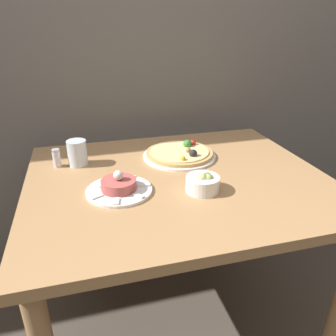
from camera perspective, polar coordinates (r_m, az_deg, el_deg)
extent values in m
cube|color=slate|center=(1.63, -4.36, 24.23)|extent=(8.00, 0.05, 2.60)
cube|color=#AD7F51|center=(1.21, 1.72, -2.20)|extent=(1.08, 0.89, 0.03)
cylinder|color=#AD7F51|center=(1.71, -18.31, -10.09)|extent=(0.06, 0.06, 0.75)
cylinder|color=#AD7F51|center=(1.88, 12.32, -5.94)|extent=(0.06, 0.06, 0.75)
cylinder|color=white|center=(1.37, 1.99, 2.15)|extent=(0.30, 0.30, 0.01)
cylinder|color=tan|center=(1.36, 2.00, 2.60)|extent=(0.28, 0.28, 0.01)
cylinder|color=beige|center=(1.36, 2.01, 2.95)|extent=(0.24, 0.24, 0.00)
sphere|color=#997047|center=(1.35, 3.59, 3.08)|extent=(0.02, 0.02, 0.02)
sphere|color=#387F33|center=(1.41, 3.37, 4.23)|extent=(0.04, 0.04, 0.04)
sphere|color=black|center=(1.31, 4.40, 2.54)|extent=(0.03, 0.03, 0.03)
sphere|color=gold|center=(1.27, 2.60, 1.68)|extent=(0.02, 0.02, 0.02)
sphere|color=#B22D23|center=(1.43, 4.35, 4.40)|extent=(0.03, 0.03, 0.03)
cylinder|color=white|center=(1.11, -8.49, -3.89)|extent=(0.22, 0.22, 0.01)
cylinder|color=#B2514C|center=(1.10, -8.56, -2.86)|extent=(0.12, 0.12, 0.03)
sphere|color=silver|center=(1.08, -8.67, -1.27)|extent=(0.03, 0.03, 0.03)
cube|color=white|center=(1.11, -4.20, -3.01)|extent=(0.04, 0.02, 0.01)
cube|color=white|center=(1.17, -6.37, -1.74)|extent=(0.04, 0.04, 0.01)
cube|color=white|center=(1.17, -9.94, -1.79)|extent=(0.02, 0.04, 0.01)
cube|color=white|center=(1.13, -12.58, -3.11)|extent=(0.04, 0.03, 0.01)
cube|color=white|center=(1.07, -12.32, -4.88)|extent=(0.04, 0.03, 0.01)
cube|color=white|center=(1.03, -8.96, -5.74)|extent=(0.02, 0.04, 0.01)
cube|color=white|center=(1.05, -5.20, -4.83)|extent=(0.04, 0.04, 0.01)
cylinder|color=white|center=(1.10, 6.04, -2.76)|extent=(0.11, 0.11, 0.05)
sphere|color=#B7BC70|center=(1.08, 6.46, -2.04)|extent=(0.02, 0.02, 0.02)
sphere|color=#A3B25B|center=(1.08, 7.04, -1.84)|extent=(0.03, 0.03, 0.03)
sphere|color=#668E42|center=(1.10, 6.82, -1.51)|extent=(0.03, 0.03, 0.03)
sphere|color=#B7BC70|center=(1.08, 5.98, -1.80)|extent=(0.04, 0.04, 0.04)
sphere|color=#A3B25B|center=(1.09, 6.47, -1.72)|extent=(0.02, 0.02, 0.02)
cylinder|color=silver|center=(1.32, -15.52, 2.55)|extent=(0.08, 0.08, 0.10)
cylinder|color=silver|center=(1.34, -18.80, 1.43)|extent=(0.03, 0.03, 0.06)
cylinder|color=#B2B2B7|center=(1.33, -19.01, 2.86)|extent=(0.03, 0.03, 0.01)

